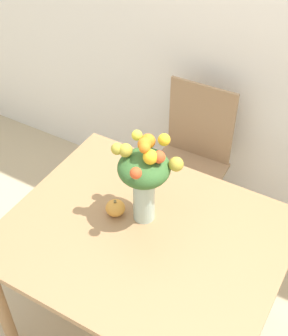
{
  "coord_description": "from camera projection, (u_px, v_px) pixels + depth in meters",
  "views": [
    {
      "loc": [
        0.65,
        -1.13,
        2.3
      ],
      "look_at": [
        -0.05,
        0.09,
        1.05
      ],
      "focal_mm": 50.0,
      "sensor_mm": 36.0,
      "label": 1
    }
  ],
  "objects": [
    {
      "name": "ground_plane",
      "position": [
        144.0,
        327.0,
        2.5
      ],
      "size": [
        12.0,
        12.0,
        0.0
      ],
      "primitive_type": "plane",
      "color": "tan"
    },
    {
      "name": "dining_chair_near_window",
      "position": [
        190.0,
        162.0,
        2.76
      ],
      "size": [
        0.43,
        0.43,
        0.94
      ],
      "rotation": [
        0.0,
        0.0,
        0.02
      ],
      "color": "#9E7A56",
      "rests_on": "ground_plane"
    },
    {
      "name": "pumpkin",
      "position": [
        115.0,
        208.0,
        2.06
      ],
      "size": [
        0.09,
        0.09,
        0.08
      ],
      "color": "gold",
      "rests_on": "dining_table"
    },
    {
      "name": "flower_vase",
      "position": [
        145.0,
        175.0,
        1.9
      ],
      "size": [
        0.27,
        0.26,
        0.43
      ],
      "color": "#B2CCBC",
      "rests_on": "dining_table"
    },
    {
      "name": "wall_back",
      "position": [
        256.0,
        7.0,
        2.33
      ],
      "size": [
        8.0,
        0.06,
        2.7
      ],
      "color": "white",
      "rests_on": "ground_plane"
    },
    {
      "name": "dining_table",
      "position": [
        144.0,
        249.0,
        2.06
      ],
      "size": [
        1.18,
        0.96,
        0.76
      ],
      "color": "#9E754C",
      "rests_on": "ground_plane"
    }
  ]
}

